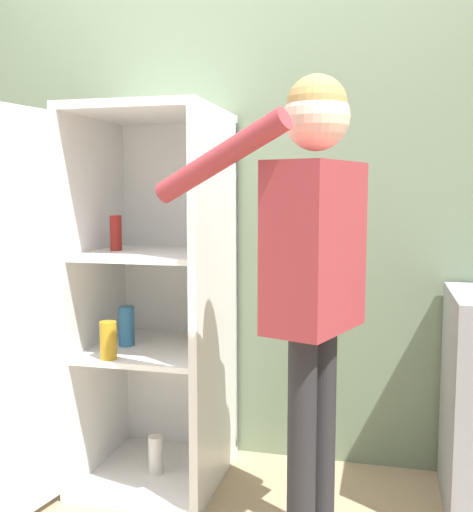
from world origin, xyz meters
The scene contains 3 objects.
wall_back centered at (0.00, 0.98, 1.27)m, with size 7.00×0.06×2.55m.
refrigerator centered at (-0.36, 0.52, 0.82)m, with size 0.76×1.24×1.64m.
person centered at (0.48, 0.21, 1.09)m, with size 0.73×0.49×1.68m.
Camera 1 is at (0.72, -1.84, 1.29)m, focal length 42.00 mm.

